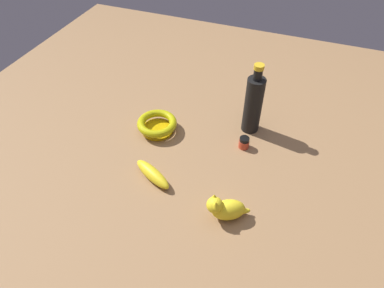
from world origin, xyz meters
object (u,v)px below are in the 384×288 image
(bowl, at_px, (157,124))
(cat_figurine, at_px, (225,208))
(bottle_tall, at_px, (253,104))
(nail_polish_jar, at_px, (244,143))
(banana, at_px, (153,174))

(bowl, relative_size, cat_figurine, 1.19)
(bottle_tall, distance_m, nail_polish_jar, 0.14)
(bottle_tall, xyz_separation_m, cat_figurine, (-0.41, -0.03, -0.07))
(banana, bearing_deg, bowl, -42.31)
(banana, xyz_separation_m, nail_polish_jar, (0.24, -0.24, 0.00))
(cat_figurine, bearing_deg, bottle_tall, 3.54)
(bowl, height_order, banana, bowl)
(bottle_tall, relative_size, cat_figurine, 2.22)
(bowl, height_order, nail_polish_jar, bowl)
(bowl, distance_m, banana, 0.23)
(bowl, bearing_deg, banana, -158.80)
(banana, height_order, nail_polish_jar, nail_polish_jar)
(bowl, distance_m, cat_figurine, 0.44)
(banana, bearing_deg, cat_figurine, -166.21)
(bowl, bearing_deg, cat_figurine, -128.73)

